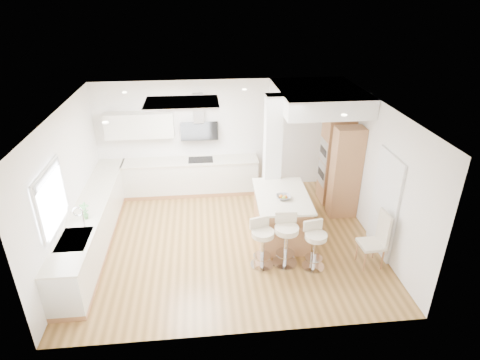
{
  "coord_description": "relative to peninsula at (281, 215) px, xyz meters",
  "views": [
    {
      "loc": [
        -0.46,
        -6.94,
        4.82
      ],
      "look_at": [
        0.29,
        0.4,
        1.19
      ],
      "focal_mm": 30.0,
      "sensor_mm": 36.0,
      "label": 1
    }
  ],
  "objects": [
    {
      "name": "counter_back",
      "position": [
        -2.03,
        2.16,
        0.2
      ],
      "size": [
        3.62,
        0.63,
        2.5
      ],
      "color": "#B27A4C",
      "rests_on": "ground"
    },
    {
      "name": "wall_left",
      "position": [
        -4.11,
        -0.06,
        0.9
      ],
      "size": [
        0.04,
        5.0,
        2.8
      ],
      "primitive_type": "cube",
      "color": "white",
      "rests_on": "ground"
    },
    {
      "name": "doorway_right",
      "position": [
        1.86,
        -0.66,
        0.5
      ],
      "size": [
        0.05,
        1.0,
        2.1
      ],
      "color": "#4B443B",
      "rests_on": "ground"
    },
    {
      "name": "peninsula",
      "position": [
        0.0,
        0.0,
        0.0
      ],
      "size": [
        1.13,
        1.65,
        1.06
      ],
      "rotation": [
        0.0,
        0.0,
        -0.04
      ],
      "color": "#B27A4C",
      "rests_on": "ground"
    },
    {
      "name": "wall_back",
      "position": [
        -1.11,
        2.44,
        0.9
      ],
      "size": [
        6.0,
        0.04,
        2.8
      ],
      "primitive_type": "cube",
      "color": "white",
      "rests_on": "ground"
    },
    {
      "name": "bar_stool_a",
      "position": [
        -0.54,
        -0.94,
        0.05
      ],
      "size": [
        0.54,
        0.54,
        0.98
      ],
      "rotation": [
        0.0,
        0.0,
        0.28
      ],
      "color": "silver",
      "rests_on": "ground"
    },
    {
      "name": "pillar",
      "position": [
        -0.06,
        0.89,
        0.9
      ],
      "size": [
        0.35,
        0.35,
        2.8
      ],
      "color": "white",
      "rests_on": "ground"
    },
    {
      "name": "counter_left",
      "position": [
        -3.81,
        0.17,
        -0.04
      ],
      "size": [
        0.63,
        4.5,
        1.35
      ],
      "color": "#B27A4C",
      "rests_on": "ground"
    },
    {
      "name": "wall_right",
      "position": [
        1.89,
        -0.06,
        0.9
      ],
      "size": [
        0.04,
        5.0,
        2.8
      ],
      "primitive_type": "cube",
      "color": "white",
      "rests_on": "ground"
    },
    {
      "name": "soffit",
      "position": [
        0.99,
        1.34,
        2.1
      ],
      "size": [
        1.78,
        2.2,
        0.4
      ],
      "color": "white",
      "rests_on": "ground"
    },
    {
      "name": "window_left",
      "position": [
        -4.07,
        -0.96,
        1.2
      ],
      "size": [
        0.06,
        1.28,
        1.07
      ],
      "color": "white",
      "rests_on": "ground"
    },
    {
      "name": "bar_stool_c",
      "position": [
        0.42,
        -1.09,
        0.04
      ],
      "size": [
        0.49,
        0.49,
        0.95
      ],
      "rotation": [
        0.0,
        0.0,
        0.17
      ],
      "color": "silver",
      "rests_on": "ground"
    },
    {
      "name": "ground",
      "position": [
        -1.11,
        -0.06,
        -0.5
      ],
      "size": [
        6.0,
        6.0,
        0.0
      ],
      "primitive_type": "plane",
      "color": "#A0733B",
      "rests_on": "ground"
    },
    {
      "name": "skylight",
      "position": [
        -1.9,
        0.54,
        2.28
      ],
      "size": [
        4.1,
        2.1,
        0.06
      ],
      "color": "white",
      "rests_on": "ground"
    },
    {
      "name": "ceiling",
      "position": [
        -1.11,
        -0.06,
        -0.5
      ],
      "size": [
        6.0,
        5.0,
        0.02
      ],
      "primitive_type": "cube",
      "color": "white",
      "rests_on": "ground"
    },
    {
      "name": "bar_stool_b",
      "position": [
        -0.09,
        -0.92,
        0.09
      ],
      "size": [
        0.5,
        0.5,
        1.04
      ],
      "rotation": [
        0.0,
        0.0,
        -0.07
      ],
      "color": "silver",
      "rests_on": "ground"
    },
    {
      "name": "dining_chair",
      "position": [
        1.59,
        -1.12,
        0.1
      ],
      "size": [
        0.46,
        0.46,
        1.12
      ],
      "rotation": [
        0.0,
        0.0,
        0.05
      ],
      "color": "beige",
      "rests_on": "ground"
    },
    {
      "name": "oven_column",
      "position": [
        1.56,
        1.17,
        0.55
      ],
      "size": [
        0.63,
        1.21,
        2.1
      ],
      "color": "#B27A4C",
      "rests_on": "ground"
    }
  ]
}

